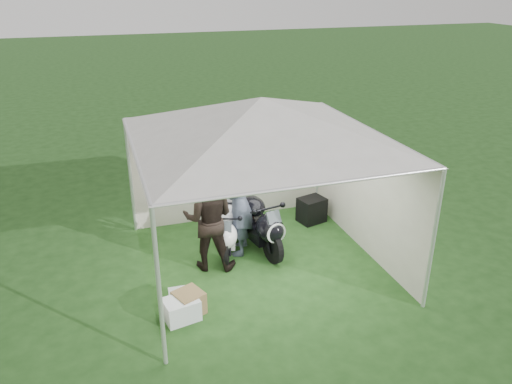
% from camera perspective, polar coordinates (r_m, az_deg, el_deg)
% --- Properties ---
extents(ground, '(80.00, 80.00, 0.00)m').
position_cam_1_polar(ground, '(9.04, 0.53, -8.10)').
color(ground, '#1C3F15').
rests_on(ground, ground).
extents(canopy_tent, '(5.66, 5.66, 3.00)m').
position_cam_1_polar(canopy_tent, '(8.03, 0.52, 7.88)').
color(canopy_tent, silver).
rests_on(canopy_tent, ground).
extents(motorcycle_white, '(0.78, 1.71, 0.87)m').
position_cam_1_polar(motorcycle_white, '(9.20, -3.27, -4.06)').
color(motorcycle_white, black).
rests_on(motorcycle_white, ground).
extents(motorcycle_black, '(0.69, 2.04, 1.01)m').
position_cam_1_polar(motorcycle_black, '(9.26, 0.03, -3.28)').
color(motorcycle_black, black).
rests_on(motorcycle_black, ground).
extents(paddock_stand, '(0.48, 0.35, 0.33)m').
position_cam_1_polar(paddock_stand, '(10.18, -2.51, -3.22)').
color(paddock_stand, blue).
rests_on(paddock_stand, ground).
extents(person_dark_jacket, '(1.09, 0.98, 1.86)m').
position_cam_1_polar(person_dark_jacket, '(8.55, -5.43, -3.05)').
color(person_dark_jacket, black).
rests_on(person_dark_jacket, ground).
extents(person_blue_jacket, '(0.72, 0.86, 2.00)m').
position_cam_1_polar(person_blue_jacket, '(8.95, -1.87, -1.20)').
color(person_blue_jacket, slate).
rests_on(person_blue_jacket, ground).
extents(equipment_box, '(0.61, 0.53, 0.52)m').
position_cam_1_polar(equipment_box, '(10.44, 6.37, -2.04)').
color(equipment_box, black).
rests_on(equipment_box, ground).
extents(crate_0, '(0.57, 0.48, 0.34)m').
position_cam_1_polar(crate_0, '(7.71, -8.53, -13.11)').
color(crate_0, silver).
rests_on(crate_0, ground).
extents(crate_1, '(0.52, 0.52, 0.36)m').
position_cam_1_polar(crate_1, '(7.82, -7.66, -12.41)').
color(crate_1, olive).
rests_on(crate_1, ground).
extents(crate_2, '(0.28, 0.24, 0.20)m').
position_cam_1_polar(crate_2, '(8.13, -8.97, -11.60)').
color(crate_2, silver).
rests_on(crate_2, ground).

